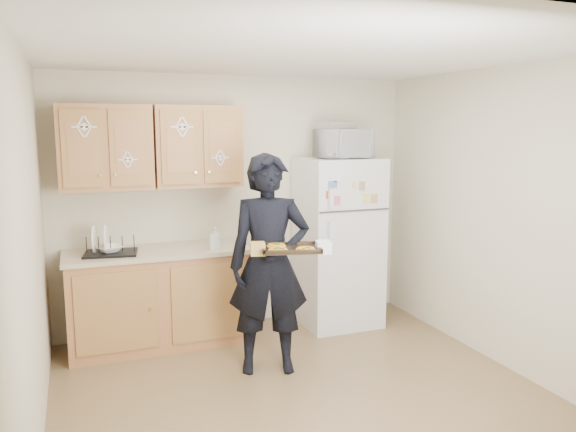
{
  "coord_description": "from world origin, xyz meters",
  "views": [
    {
      "loc": [
        -1.52,
        -3.61,
        2.0
      ],
      "look_at": [
        0.03,
        0.45,
        1.31
      ],
      "focal_mm": 35.0,
      "sensor_mm": 36.0,
      "label": 1
    }
  ],
  "objects_px": {
    "refrigerator": "(338,242)",
    "microwave": "(343,144)",
    "baking_tray": "(291,249)",
    "dish_rack": "(110,244)",
    "person": "(269,264)"
  },
  "relations": [
    {
      "from": "refrigerator",
      "to": "microwave",
      "type": "xyz_separation_m",
      "value": [
        0.02,
        -0.05,
        0.99
      ]
    },
    {
      "from": "baking_tray",
      "to": "dish_rack",
      "type": "bearing_deg",
      "value": 152.44
    },
    {
      "from": "refrigerator",
      "to": "person",
      "type": "bearing_deg",
      "value": -140.76
    },
    {
      "from": "refrigerator",
      "to": "baking_tray",
      "type": "xyz_separation_m",
      "value": [
        -0.95,
        -1.13,
        0.23
      ]
    },
    {
      "from": "dish_rack",
      "to": "microwave",
      "type": "bearing_deg",
      "value": -1.46
    },
    {
      "from": "refrigerator",
      "to": "person",
      "type": "distance_m",
      "value": 1.33
    },
    {
      "from": "dish_rack",
      "to": "refrigerator",
      "type": "bearing_deg",
      "value": -0.17
    },
    {
      "from": "microwave",
      "to": "baking_tray",
      "type": "bearing_deg",
      "value": -132.13
    },
    {
      "from": "refrigerator",
      "to": "person",
      "type": "height_order",
      "value": "person"
    },
    {
      "from": "baking_tray",
      "to": "dish_rack",
      "type": "height_order",
      "value": "baking_tray"
    },
    {
      "from": "microwave",
      "to": "person",
      "type": "bearing_deg",
      "value": -143.13
    },
    {
      "from": "refrigerator",
      "to": "dish_rack",
      "type": "xyz_separation_m",
      "value": [
        -2.21,
        0.01,
        0.14
      ]
    },
    {
      "from": "person",
      "to": "microwave",
      "type": "distance_m",
      "value": 1.61
    },
    {
      "from": "dish_rack",
      "to": "person",
      "type": "bearing_deg",
      "value": -35.75
    },
    {
      "from": "person",
      "to": "dish_rack",
      "type": "height_order",
      "value": "person"
    }
  ]
}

